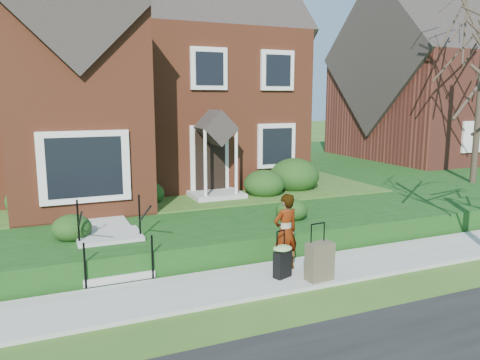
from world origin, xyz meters
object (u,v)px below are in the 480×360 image
woman (286,232)px  suitcase_black (283,259)px  suitcase_olive (320,261)px  front_steps (112,249)px

woman → suitcase_black: 0.65m
suitcase_olive → suitcase_black: bearing=141.2°
front_steps → suitcase_black: front_steps is taller
woman → suitcase_black: bearing=45.4°
front_steps → suitcase_olive: (3.71, -2.40, -0.01)m
front_steps → suitcase_black: bearing=-32.7°
front_steps → woman: 3.75m
front_steps → suitcase_olive: front_steps is taller
front_steps → woman: bearing=-25.4°
front_steps → suitcase_olive: bearing=-32.9°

